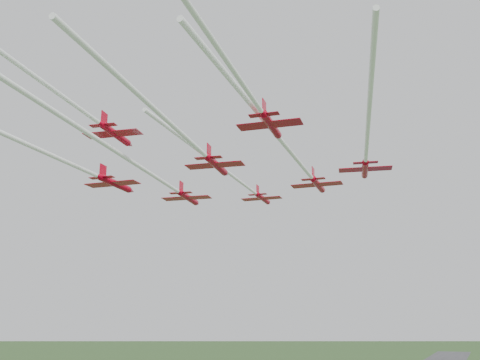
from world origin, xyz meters
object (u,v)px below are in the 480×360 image
at_px(jet_row4_left, 76,106).
at_px(jet_row4_right, 232,68).
at_px(jet_lead, 241,182).
at_px(jet_row3_right, 367,145).
at_px(jet_row3_left, 69,163).
at_px(jet_row2_left, 157,178).
at_px(jet_row3_mid, 193,144).
at_px(jet_row2_right, 297,159).

height_order(jet_row4_left, jet_row4_right, jet_row4_left).
xyz_separation_m(jet_row4_left, jet_row4_right, (23.96, -5.52, -2.33)).
height_order(jet_lead, jet_row3_right, jet_lead).
bearing_deg(jet_row4_right, jet_row3_right, 65.65).
height_order(jet_row3_left, jet_row4_right, jet_row4_right).
relative_size(jet_lead, jet_row4_left, 1.24).
relative_size(jet_row2_left, jet_row4_right, 1.03).
height_order(jet_lead, jet_row3_left, jet_lead).
xyz_separation_m(jet_row3_left, jet_row3_mid, (18.41, 4.07, 1.71)).
xyz_separation_m(jet_lead, jet_row4_right, (20.05, -46.77, -1.98)).
relative_size(jet_row3_left, jet_row4_left, 1.18).
bearing_deg(jet_row3_mid, jet_row3_right, 4.29).
bearing_deg(jet_lead, jet_row3_left, -119.71).
bearing_deg(jet_row2_right, jet_row4_right, -86.93).
height_order(jet_row2_left, jet_row2_right, jet_row2_right).
bearing_deg(jet_row2_left, jet_row3_right, -16.41).
relative_size(jet_row3_right, jet_row4_left, 1.05).
bearing_deg(jet_row2_left, jet_lead, 56.73).
height_order(jet_row2_left, jet_row3_right, jet_row2_left).
xyz_separation_m(jet_lead, jet_row3_mid, (4.61, -26.83, -1.29)).
xyz_separation_m(jet_row3_left, jet_row4_left, (9.90, -10.36, 3.35)).
bearing_deg(jet_row2_left, jet_row3_mid, -48.32).
relative_size(jet_lead, jet_row2_right, 0.87).
bearing_deg(jet_row3_mid, jet_row3_left, -176.80).
height_order(jet_row2_right, jet_row3_left, jet_row2_right).
bearing_deg(jet_lead, jet_row4_left, -101.04).
bearing_deg(jet_row3_right, jet_row3_mid, -178.95).
height_order(jet_row2_left, jet_row4_right, jet_row4_right).
xyz_separation_m(jet_lead, jet_row3_left, (-13.81, -30.89, -2.99)).
xyz_separation_m(jet_row2_left, jet_row4_left, (3.52, -23.91, 2.93)).
relative_size(jet_row3_right, jet_row4_right, 0.82).
xyz_separation_m(jet_row2_left, jet_row3_right, (35.19, -3.91, -0.37)).
bearing_deg(jet_row2_right, jet_row3_right, -41.63).
relative_size(jet_row2_left, jet_row3_right, 1.25).
height_order(jet_row2_left, jet_row4_left, jet_row4_left).
bearing_deg(jet_row3_right, jet_row2_right, 131.03).
relative_size(jet_row3_left, jet_row3_mid, 1.09).
xyz_separation_m(jet_lead, jet_row3_right, (27.76, -21.25, -2.94)).
relative_size(jet_row2_right, jet_row3_mid, 1.31).
xyz_separation_m(jet_row2_right, jet_row4_right, (5.06, -34.96, -1.28)).
relative_size(jet_row3_left, jet_row3_right, 1.13).
relative_size(jet_row2_right, jet_row3_right, 1.36).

